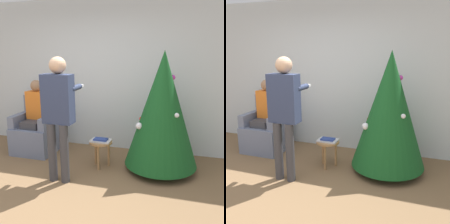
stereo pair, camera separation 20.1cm
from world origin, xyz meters
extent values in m
plane|color=brown|center=(0.00, 0.00, 0.00)|extent=(14.00, 14.00, 0.00)
cube|color=silver|center=(0.00, 2.23, 1.35)|extent=(8.00, 0.06, 2.70)
cylinder|color=brown|center=(1.20, 1.48, 0.05)|extent=(0.10, 0.10, 0.10)
cone|color=#144C1E|center=(1.20, 1.48, 0.96)|extent=(1.10, 1.10, 1.72)
sphere|color=#2856B2|center=(0.88, 1.66, 0.71)|extent=(0.07, 0.07, 0.07)
sphere|color=white|center=(1.42, 1.28, 0.93)|extent=(0.07, 0.07, 0.07)
sphere|color=red|center=(0.87, 1.60, 0.76)|extent=(0.07, 0.07, 0.07)
sphere|color=white|center=(0.89, 1.29, 0.73)|extent=(0.10, 0.10, 0.10)
sphere|color=#B23399|center=(1.32, 1.54, 1.43)|extent=(0.08, 0.08, 0.08)
cube|color=slate|center=(-1.04, 1.60, 0.24)|extent=(0.71, 0.69, 0.48)
cube|color=slate|center=(-1.04, 1.88, 0.74)|extent=(0.71, 0.14, 0.52)
cube|color=slate|center=(-1.34, 1.60, 0.59)|extent=(0.12, 0.62, 0.22)
cube|color=slate|center=(-0.75, 1.60, 0.59)|extent=(0.12, 0.62, 0.22)
cylinder|color=#38383D|center=(-1.14, 1.40, 0.24)|extent=(0.11, 0.11, 0.48)
cylinder|color=#38383D|center=(-0.94, 1.40, 0.24)|extent=(0.11, 0.11, 0.48)
cube|color=#38383D|center=(-1.04, 1.55, 0.54)|extent=(0.32, 0.40, 0.12)
cube|color=orange|center=(-1.04, 1.70, 0.85)|extent=(0.36, 0.20, 0.50)
sphere|color=#936B4C|center=(-1.04, 1.70, 1.20)|extent=(0.20, 0.20, 0.20)
cylinder|color=#38383D|center=(-0.22, 0.71, 0.42)|extent=(0.12, 0.12, 0.84)
cylinder|color=#38383D|center=(-0.04, 0.71, 0.42)|extent=(0.12, 0.12, 0.84)
cube|color=#2D3856|center=(-0.13, 0.77, 1.17)|extent=(0.42, 0.20, 0.66)
sphere|color=tan|center=(-0.13, 0.81, 1.62)|extent=(0.23, 0.23, 0.23)
cylinder|color=#2D3856|center=(-0.31, 0.96, 1.31)|extent=(0.08, 0.30, 0.08)
cylinder|color=#2D3856|center=(0.05, 0.96, 1.31)|extent=(0.08, 0.30, 0.08)
cube|color=white|center=(0.05, 1.15, 1.31)|extent=(0.04, 0.14, 0.04)
cylinder|color=#A37547|center=(0.29, 1.32, 0.41)|extent=(0.36, 0.36, 0.03)
cylinder|color=#A37547|center=(0.29, 1.19, 0.20)|extent=(0.04, 0.04, 0.40)
cylinder|color=#A37547|center=(0.40, 1.38, 0.20)|extent=(0.04, 0.04, 0.40)
cylinder|color=#A37547|center=(0.18, 1.38, 0.20)|extent=(0.04, 0.04, 0.40)
cube|color=silver|center=(0.29, 1.32, 0.44)|extent=(0.31, 0.21, 0.02)
cube|color=navy|center=(0.29, 1.32, 0.46)|extent=(0.21, 0.13, 0.02)
camera|label=1|loc=(1.54, -2.35, 1.82)|focal=42.00mm
camera|label=2|loc=(1.73, -2.29, 1.82)|focal=42.00mm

